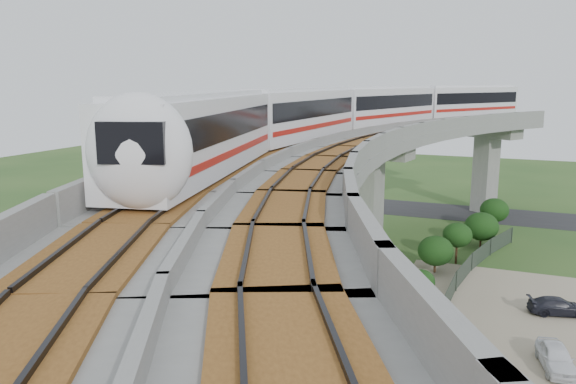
% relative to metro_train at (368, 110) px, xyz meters
% --- Properties ---
extents(ground, '(160.00, 160.00, 0.00)m').
position_rel_metro_train_xyz_m(ground, '(-1.06, -9.19, -12.31)').
color(ground, '#274B1E').
rests_on(ground, ground).
extents(dirt_lot, '(18.00, 26.00, 0.04)m').
position_rel_metro_train_xyz_m(dirt_lot, '(12.94, -11.19, -12.29)').
color(dirt_lot, gray).
rests_on(dirt_lot, ground).
extents(asphalt_road, '(60.00, 8.00, 0.03)m').
position_rel_metro_train_xyz_m(asphalt_road, '(-1.06, 20.81, -12.29)').
color(asphalt_road, '#232326').
rests_on(asphalt_road, ground).
extents(viaduct, '(19.58, 73.98, 11.40)m').
position_rel_metro_train_xyz_m(viaduct, '(2.78, -9.19, -3.26)').
color(viaduct, '#99968E').
rests_on(viaduct, ground).
extents(metro_train, '(15.65, 60.57, 3.64)m').
position_rel_metro_train_xyz_m(metro_train, '(0.00, 0.00, 0.00)').
color(metro_train, white).
rests_on(metro_train, ground).
extents(fence, '(3.87, 38.73, 1.50)m').
position_rel_metro_train_xyz_m(fence, '(8.69, -9.19, -11.56)').
color(fence, '#2D382D').
rests_on(fence, ground).
extents(tree_0, '(2.69, 2.69, 3.47)m').
position_rel_metro_train_xyz_m(tree_0, '(9.47, 12.93, -9.99)').
color(tree_0, '#382314').
rests_on(tree_0, ground).
extents(tree_1, '(2.94, 2.94, 3.15)m').
position_rel_metro_train_xyz_m(tree_1, '(8.61, 7.68, -10.41)').
color(tree_1, '#382314').
rests_on(tree_1, ground).
extents(tree_2, '(2.33, 2.33, 3.39)m').
position_rel_metro_train_xyz_m(tree_2, '(7.05, 2.12, -9.92)').
color(tree_2, '#382314').
rests_on(tree_2, ground).
extents(tree_3, '(2.70, 2.70, 2.92)m').
position_rel_metro_train_xyz_m(tree_3, '(5.75, -0.80, -10.54)').
color(tree_3, '#382314').
rests_on(tree_3, ground).
extents(tree_4, '(1.81, 1.81, 2.42)m').
position_rel_metro_train_xyz_m(tree_4, '(5.70, -7.60, -10.67)').
color(tree_4, '#382314').
rests_on(tree_4, ground).
extents(tree_5, '(2.67, 2.67, 3.30)m').
position_rel_metro_train_xyz_m(tree_5, '(5.85, -13.38, -10.15)').
color(tree_5, '#382314').
rests_on(tree_5, ground).
extents(tree_6, '(2.49, 2.49, 3.52)m').
position_rel_metro_train_xyz_m(tree_6, '(6.97, -19.88, -9.86)').
color(tree_6, '#382314').
rests_on(tree_6, ground).
extents(car_white, '(2.16, 3.90, 1.26)m').
position_rel_metro_train_xyz_m(car_white, '(13.47, -13.57, -11.64)').
color(car_white, white).
rests_on(car_white, dirt_lot).
extents(car_dark, '(3.94, 2.38, 1.07)m').
position_rel_metro_train_xyz_m(car_dark, '(14.06, -5.98, -11.73)').
color(car_dark, black).
rests_on(car_dark, dirt_lot).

